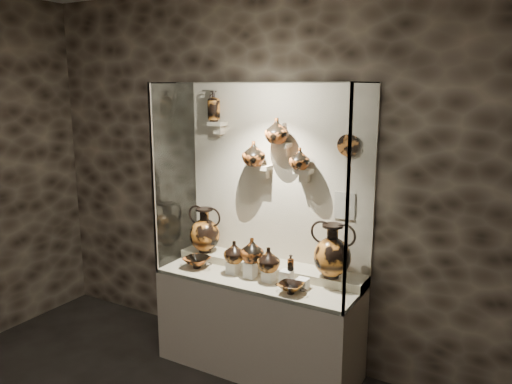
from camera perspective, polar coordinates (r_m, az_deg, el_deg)
wall_back at (r=4.24m, az=2.46°, el=1.53°), size 5.00×0.02×3.20m
plinth at (r=4.36m, az=0.32°, el=-14.85°), size 1.70×0.60×0.80m
front_tier at (r=4.19m, az=0.32°, el=-9.79°), size 1.68×0.58×0.03m
rear_tier at (r=4.32m, az=1.48°, el=-8.60°), size 1.70×0.25×0.10m
back_panel at (r=4.24m, az=2.43°, el=1.52°), size 1.70×0.03×1.60m
glass_front at (r=3.72m, az=-1.91°, el=0.03°), size 1.70×0.01×1.60m
glass_left at (r=4.44m, az=-9.23°, el=1.85°), size 0.01×0.60×1.60m
glass_right at (r=3.63m, az=12.03°, el=-0.51°), size 0.01×0.60×1.60m
glass_top at (r=3.89m, az=0.35°, el=12.38°), size 1.70×0.60×0.01m
frame_post_left at (r=4.21m, az=-11.64°, el=1.22°), size 0.02×0.02×1.60m
frame_post_right at (r=3.37m, az=10.41°, el=-1.43°), size 0.02×0.02×1.60m
pedestal_a at (r=4.23m, az=-2.64°, el=-8.63°), size 0.09×0.09×0.10m
pedestal_b at (r=4.14m, az=-0.63°, el=-8.85°), size 0.09×0.09×0.13m
pedestal_c at (r=4.07m, az=1.46°, el=-9.54°), size 0.09×0.09×0.09m
pedestal_d at (r=4.00m, az=3.51°, el=-9.74°), size 0.09×0.09×0.12m
pedestal_e at (r=3.95m, az=5.35°, el=-10.36°), size 0.09×0.09×0.08m
bracket_ul at (r=4.40m, az=-4.41°, el=7.79°), size 0.14×0.12×0.04m
bracket_ca at (r=4.20m, az=0.76°, el=2.82°), size 0.14×0.12×0.04m
bracket_cb at (r=4.08m, az=3.23°, el=5.37°), size 0.10×0.12×0.04m
bracket_cc at (r=4.03m, az=5.49°, el=2.38°), size 0.14×0.12×0.04m
amphora_left at (r=4.52m, az=-5.87°, el=-4.33°), size 0.42×0.42×0.41m
amphora_right at (r=3.95m, az=8.69°, el=-6.65°), size 0.42×0.42×0.43m
jug_a at (r=4.17m, az=-2.48°, el=-6.86°), size 0.18×0.18×0.19m
jug_b at (r=4.09m, az=-0.45°, el=-6.65°), size 0.26×0.26×0.20m
jug_c at (r=4.01m, az=1.45°, el=-7.71°), size 0.19×0.19×0.20m
lekythos_small at (r=3.95m, az=4.00°, el=-7.96°), size 0.07×0.07×0.14m
kylix_left at (r=4.38m, az=-6.75°, el=-7.89°), size 0.29×0.25×0.11m
kylix_right at (r=3.85m, az=4.01°, el=-10.80°), size 0.30×0.28×0.10m
lekythos_tall at (r=4.39m, az=-4.83°, el=9.96°), size 0.14×0.14×0.30m
ovoid_vase_a at (r=4.17m, az=-0.26°, el=4.43°), size 0.20×0.20×0.21m
ovoid_vase_b at (r=4.05m, az=2.39°, el=7.02°), size 0.24×0.24×0.20m
ovoid_vase_c at (r=4.00m, az=5.02°, el=3.83°), size 0.18×0.18×0.18m
wall_plate at (r=3.92m, az=10.47°, el=5.27°), size 0.17×0.02×0.17m
info_placard at (r=4.01m, az=10.05°, el=-1.55°), size 0.16×0.01×0.22m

